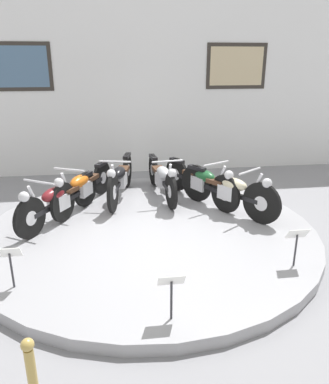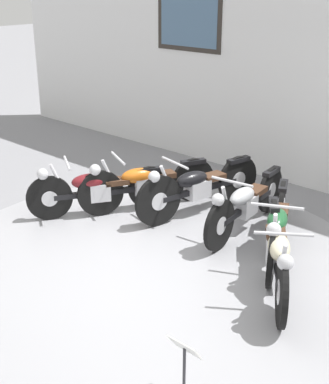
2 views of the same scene
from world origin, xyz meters
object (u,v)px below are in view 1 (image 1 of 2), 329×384
(motorcycle_orange, at_px, (83,186))
(motorcycle_green, at_px, (201,180))
(info_placard_front_left, at_px, (10,258))
(info_placard_front_right, at_px, (297,239))
(motorcycle_maroon, at_px, (58,199))
(motorcycle_silver, at_px, (162,177))
(motorcycle_black, at_px, (120,177))
(motorcycle_cream, at_px, (229,189))
(info_placard_front_centre, at_px, (171,287))

(motorcycle_orange, relative_size, motorcycle_green, 1.00)
(info_placard_front_left, distance_m, info_placard_front_right, 3.32)
(motorcycle_maroon, distance_m, info_placard_front_left, 1.82)
(motorcycle_silver, bearing_deg, motorcycle_black, 179.70)
(info_placard_front_right, bearing_deg, motorcycle_maroon, 149.31)
(motorcycle_green, relative_size, info_placard_front_left, 3.53)
(motorcycle_maroon, xyz_separation_m, motorcycle_black, (0.98, 0.90, 0.03))
(motorcycle_silver, relative_size, motorcycle_cream, 1.17)
(info_placard_front_left, relative_size, info_placard_front_right, 1.00)
(motorcycle_black, height_order, motorcycle_cream, motorcycle_black)
(motorcycle_maroon, bearing_deg, motorcycle_cream, 0.10)
(info_placard_front_centre, bearing_deg, motorcycle_cream, 62.13)
(info_placard_front_left, height_order, info_placard_front_centre, same)
(motorcycle_orange, distance_m, motorcycle_cream, 2.46)
(info_placard_front_left, bearing_deg, info_placard_front_centre, -25.25)
(motorcycle_black, bearing_deg, info_placard_front_centre, -83.73)
(motorcycle_black, bearing_deg, motorcycle_silver, -0.30)
(motorcycle_silver, xyz_separation_m, info_placard_front_centre, (-0.38, -3.48, -0.01))
(motorcycle_orange, relative_size, info_placard_front_centre, 3.53)
(motorcycle_green, bearing_deg, info_placard_front_right, -75.02)
(motorcycle_black, height_order, info_placard_front_centre, motorcycle_black)
(motorcycle_green, relative_size, info_placard_front_right, 3.53)
(motorcycle_maroon, xyz_separation_m, motorcycle_green, (2.40, 0.57, 0.02))
(motorcycle_orange, bearing_deg, motorcycle_silver, 13.21)
(motorcycle_maroon, relative_size, motorcycle_cream, 1.01)
(motorcycle_cream, xyz_separation_m, info_placard_front_left, (-3.03, -1.80, -0.03))
(motorcycle_black, xyz_separation_m, motorcycle_green, (1.41, -0.33, -0.01))
(motorcycle_black, xyz_separation_m, info_placard_front_centre, (0.38, -3.48, -0.03))
(motorcycle_orange, height_order, info_placard_front_right, motorcycle_orange)
(motorcycle_silver, xyz_separation_m, info_placard_front_right, (1.28, -2.70, -0.01))
(motorcycle_cream, bearing_deg, info_placard_front_left, -149.25)
(motorcycle_maroon, bearing_deg, motorcycle_green, 13.37)
(motorcycle_orange, relative_size, motorcycle_cream, 1.08)
(motorcycle_cream, bearing_deg, motorcycle_green, 120.93)
(motorcycle_silver, height_order, motorcycle_cream, motorcycle_cream)
(motorcycle_maroon, relative_size, info_placard_front_centre, 3.31)
(motorcycle_black, bearing_deg, motorcycle_maroon, -137.48)
(info_placard_front_left, bearing_deg, motorcycle_orange, 75.01)
(motorcycle_maroon, distance_m, motorcycle_black, 1.34)
(motorcycle_orange, bearing_deg, motorcycle_black, 27.38)
(motorcycle_orange, xyz_separation_m, motorcycle_cream, (2.40, -0.56, 0.01))
(motorcycle_orange, height_order, info_placard_front_left, motorcycle_orange)
(info_placard_front_left, bearing_deg, motorcycle_green, 41.34)
(info_placard_front_right, bearing_deg, motorcycle_silver, 115.45)
(motorcycle_orange, distance_m, motorcycle_silver, 1.45)
(motorcycle_maroon, height_order, motorcycle_cream, motorcycle_cream)
(motorcycle_green, xyz_separation_m, motorcycle_cream, (0.34, -0.56, 0.01))
(motorcycle_cream, bearing_deg, motorcycle_maroon, -179.90)
(info_placard_front_right, bearing_deg, info_placard_front_centre, -154.75)
(motorcycle_silver, distance_m, info_placard_front_right, 2.99)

